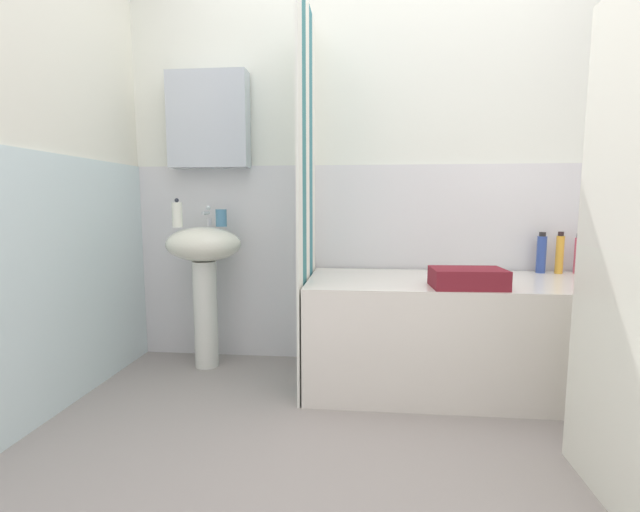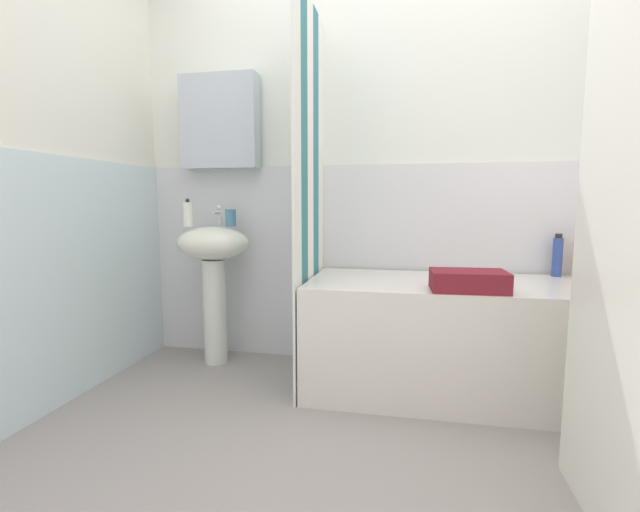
{
  "view_description": "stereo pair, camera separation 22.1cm",
  "coord_description": "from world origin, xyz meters",
  "px_view_note": "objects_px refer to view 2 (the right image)",
  "views": [
    {
      "loc": [
        -0.13,
        -1.44,
        0.98
      ],
      "look_at": [
        -0.34,
        0.75,
        0.71
      ],
      "focal_mm": 24.71,
      "sensor_mm": 36.0,
      "label": 1
    },
    {
      "loc": [
        0.09,
        -1.41,
        0.98
      ],
      "look_at": [
        -0.34,
        0.75,
        0.71
      ],
      "focal_mm": 24.71,
      "sensor_mm": 36.0,
      "label": 2
    }
  ],
  "objects_px": {
    "sink": "(214,264)",
    "towel_folded": "(468,281)",
    "shampoo_bottle": "(598,258)",
    "toothbrush_cup": "(231,218)",
    "conditioner_bottle": "(557,256)",
    "bathtub": "(465,338)",
    "soap_dispenser": "(188,214)",
    "lotion_bottle": "(577,257)"
  },
  "relations": [
    {
      "from": "toothbrush_cup",
      "to": "conditioner_bottle",
      "type": "relative_size",
      "value": 0.44
    },
    {
      "from": "bathtub",
      "to": "towel_folded",
      "type": "xyz_separation_m",
      "value": [
        -0.02,
        -0.22,
        0.33
      ]
    },
    {
      "from": "lotion_bottle",
      "to": "towel_folded",
      "type": "height_order",
      "value": "lotion_bottle"
    },
    {
      "from": "sink",
      "to": "soap_dispenser",
      "type": "bearing_deg",
      "value": -166.58
    },
    {
      "from": "sink",
      "to": "bathtub",
      "type": "xyz_separation_m",
      "value": [
        1.44,
        -0.15,
        -0.32
      ]
    },
    {
      "from": "conditioner_bottle",
      "to": "toothbrush_cup",
      "type": "bearing_deg",
      "value": -178.18
    },
    {
      "from": "toothbrush_cup",
      "to": "bathtub",
      "type": "bearing_deg",
      "value": -9.33
    },
    {
      "from": "toothbrush_cup",
      "to": "lotion_bottle",
      "type": "distance_m",
      "value": 1.95
    },
    {
      "from": "soap_dispenser",
      "to": "lotion_bottle",
      "type": "xyz_separation_m",
      "value": [
        2.17,
        0.14,
        -0.22
      ]
    },
    {
      "from": "soap_dispenser",
      "to": "conditioner_bottle",
      "type": "distance_m",
      "value": 2.09
    },
    {
      "from": "toothbrush_cup",
      "to": "shampoo_bottle",
      "type": "bearing_deg",
      "value": 1.43
    },
    {
      "from": "soap_dispenser",
      "to": "bathtub",
      "type": "height_order",
      "value": "soap_dispenser"
    },
    {
      "from": "conditioner_bottle",
      "to": "towel_folded",
      "type": "distance_m",
      "value": 0.72
    },
    {
      "from": "toothbrush_cup",
      "to": "conditioner_bottle",
      "type": "distance_m",
      "value": 1.86
    },
    {
      "from": "bathtub",
      "to": "conditioner_bottle",
      "type": "relative_size",
      "value": 6.84
    },
    {
      "from": "sink",
      "to": "towel_folded",
      "type": "bearing_deg",
      "value": -14.69
    },
    {
      "from": "shampoo_bottle",
      "to": "sink",
      "type": "bearing_deg",
      "value": -176.74
    },
    {
      "from": "conditioner_bottle",
      "to": "shampoo_bottle",
      "type": "bearing_deg",
      "value": -2.2
    },
    {
      "from": "soap_dispenser",
      "to": "shampoo_bottle",
      "type": "bearing_deg",
      "value": 3.88
    },
    {
      "from": "conditioner_bottle",
      "to": "towel_folded",
      "type": "xyz_separation_m",
      "value": [
        -0.52,
        -0.5,
        -0.06
      ]
    },
    {
      "from": "toothbrush_cup",
      "to": "conditioner_bottle",
      "type": "xyz_separation_m",
      "value": [
        1.85,
        0.06,
        -0.2
      ]
    },
    {
      "from": "soap_dispenser",
      "to": "towel_folded",
      "type": "distance_m",
      "value": 1.62
    },
    {
      "from": "bathtub",
      "to": "shampoo_bottle",
      "type": "relative_size",
      "value": 7.05
    },
    {
      "from": "sink",
      "to": "shampoo_bottle",
      "type": "xyz_separation_m",
      "value": [
        2.14,
        0.12,
        0.07
      ]
    },
    {
      "from": "soap_dispenser",
      "to": "conditioner_bottle",
      "type": "height_order",
      "value": "soap_dispenser"
    },
    {
      "from": "toothbrush_cup",
      "to": "shampoo_bottle",
      "type": "xyz_separation_m",
      "value": [
        2.05,
        0.05,
        -0.2
      ]
    },
    {
      "from": "shampoo_bottle",
      "to": "conditioner_bottle",
      "type": "xyz_separation_m",
      "value": [
        -0.2,
        0.01,
        0.0
      ]
    },
    {
      "from": "sink",
      "to": "towel_folded",
      "type": "distance_m",
      "value": 1.47
    },
    {
      "from": "toothbrush_cup",
      "to": "towel_folded",
      "type": "xyz_separation_m",
      "value": [
        1.33,
        -0.44,
        -0.26
      ]
    },
    {
      "from": "lotion_bottle",
      "to": "toothbrush_cup",
      "type": "bearing_deg",
      "value": -178.81
    },
    {
      "from": "bathtub",
      "to": "sink",
      "type": "bearing_deg",
      "value": 173.97
    },
    {
      "from": "soap_dispenser",
      "to": "towel_folded",
      "type": "height_order",
      "value": "soap_dispenser"
    },
    {
      "from": "soap_dispenser",
      "to": "bathtub",
      "type": "xyz_separation_m",
      "value": [
        1.58,
        -0.12,
        -0.62
      ]
    },
    {
      "from": "soap_dispenser",
      "to": "shampoo_bottle",
      "type": "xyz_separation_m",
      "value": [
        2.27,
        0.15,
        -0.22
      ]
    },
    {
      "from": "towel_folded",
      "to": "toothbrush_cup",
      "type": "bearing_deg",
      "value": 161.62
    },
    {
      "from": "sink",
      "to": "conditioner_bottle",
      "type": "xyz_separation_m",
      "value": [
        1.94,
        0.13,
        0.08
      ]
    },
    {
      "from": "sink",
      "to": "shampoo_bottle",
      "type": "relative_size",
      "value": 3.69
    },
    {
      "from": "sink",
      "to": "towel_folded",
      "type": "relative_size",
      "value": 2.5
    },
    {
      "from": "sink",
      "to": "shampoo_bottle",
      "type": "height_order",
      "value": "sink"
    },
    {
      "from": "lotion_bottle",
      "to": "towel_folded",
      "type": "bearing_deg",
      "value": -141.74
    },
    {
      "from": "shampoo_bottle",
      "to": "lotion_bottle",
      "type": "distance_m",
      "value": 0.11
    },
    {
      "from": "shampoo_bottle",
      "to": "towel_folded",
      "type": "height_order",
      "value": "shampoo_bottle"
    }
  ]
}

